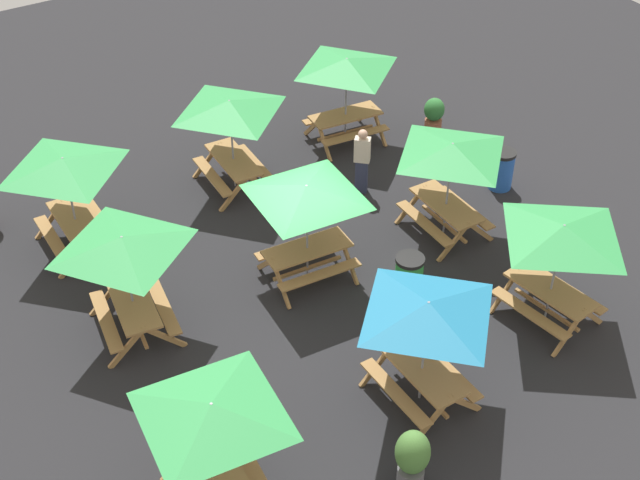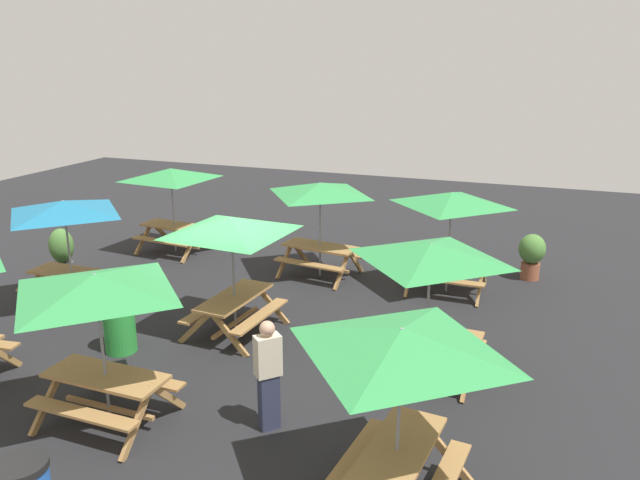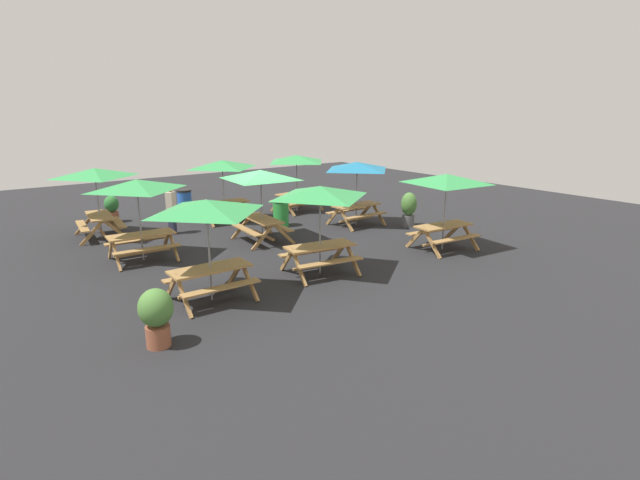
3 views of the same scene
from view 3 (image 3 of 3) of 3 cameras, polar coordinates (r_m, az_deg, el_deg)
The scene contains 16 objects.
ground_plane at distance 16.15m, azimuth -6.58°, elevation -0.21°, with size 33.23×33.23×0.00m, color #232326.
picnic_table_0 at distance 18.89m, azimuth -11.10°, elevation 8.01°, with size 2.03×2.03×2.34m.
picnic_table_1 at distance 12.59m, azimuth -0.00°, elevation 4.79°, with size 2.26×2.26×2.34m.
picnic_table_2 at distance 20.46m, azimuth -2.70°, elevation 8.80°, with size 2.25×2.25×2.34m.
picnic_table_3 at distance 15.29m, azimuth 14.24°, elevation 6.18°, with size 2.82×2.82×2.34m.
picnic_table_4 at distance 15.81m, azimuth -6.78°, elevation 6.82°, with size 2.82×2.82×2.34m.
picnic_table_5 at distance 11.06m, azimuth -12.81°, elevation 2.95°, with size 2.01×2.01×2.34m.
picnic_table_6 at distance 14.61m, azimuth -20.19°, elevation 5.31°, with size 2.10×2.10×2.34m.
picnic_table_7 at distance 18.01m, azimuth 4.25°, elevation 7.90°, with size 2.02×2.02×2.34m.
picnic_table_8 at distance 17.73m, azimuth -24.31°, elevation 6.50°, with size 2.19×2.19×2.34m.
trash_bin_blue at distance 20.86m, azimuth -15.22°, elevation 4.26°, with size 0.59×0.59×0.98m.
trash_bin_green at distance 18.06m, azimuth -4.50°, elevation 3.11°, with size 0.59×0.59×0.98m.
potted_plant_0 at distance 20.18m, azimuth -22.69°, elevation 3.39°, with size 0.52×0.52×1.00m.
potted_plant_1 at distance 9.52m, azimuth -18.21°, elevation -8.03°, with size 0.63×0.63×1.11m.
potted_plant_2 at distance 18.28m, azimuth 10.11°, elevation 3.65°, with size 0.57×0.57×1.23m.
person_standing at distance 17.59m, azimuth -16.63°, elevation 3.49°, with size 0.41×0.41×1.67m.
Camera 3 is at (-7.68, -13.55, 4.27)m, focal length 28.00 mm.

